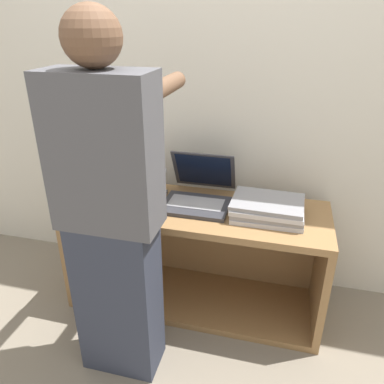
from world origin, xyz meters
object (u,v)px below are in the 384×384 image
at_px(laptop_stack_right, 268,208).
at_px(person, 112,218).
at_px(laptop_open, 198,193).
at_px(laptop_stack_left, 127,186).

xyz_separation_m(laptop_stack_right, person, (-0.59, -0.48, 0.12)).
xyz_separation_m(laptop_open, laptop_stack_right, (0.36, -0.07, -0.01)).
relative_size(laptop_stack_left, person, 0.24).
bearing_deg(laptop_stack_right, laptop_stack_left, 179.64).
height_order(laptop_open, laptop_stack_right, laptop_open).
bearing_deg(person, laptop_open, 67.58).
bearing_deg(person, laptop_stack_right, 39.06).
height_order(laptop_open, person, person).
bearing_deg(laptop_open, laptop_stack_left, -170.52).
height_order(laptop_stack_left, laptop_stack_right, laptop_stack_left).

